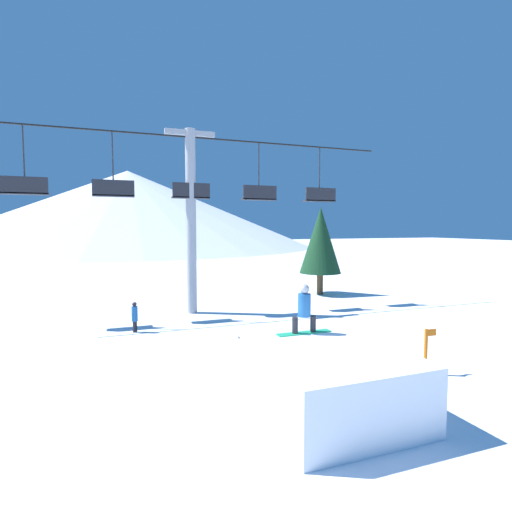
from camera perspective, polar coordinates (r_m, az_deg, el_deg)
ground_plane at (r=9.21m, az=8.92°, el=-23.40°), size 220.00×220.00×0.00m
mountain_ridge at (r=87.11m, az=-17.78°, el=6.41°), size 75.24×75.24×15.62m
snow_ramp at (r=9.67m, az=10.46°, el=-17.24°), size 3.18×3.65×1.47m
snowboarder at (r=10.55m, az=6.91°, el=-7.50°), size 1.50×0.33×1.30m
chairlift at (r=19.70m, az=-9.27°, el=6.90°), size 20.71×0.49×8.92m
pine_tree_near at (r=25.19m, az=9.19°, el=2.20°), size 2.58×2.58×5.45m
trail_marker at (r=12.75m, az=23.14°, el=-12.24°), size 0.41×0.10×1.34m
distant_skier at (r=16.95m, az=-16.94°, el=-8.18°), size 0.24×0.24×1.23m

